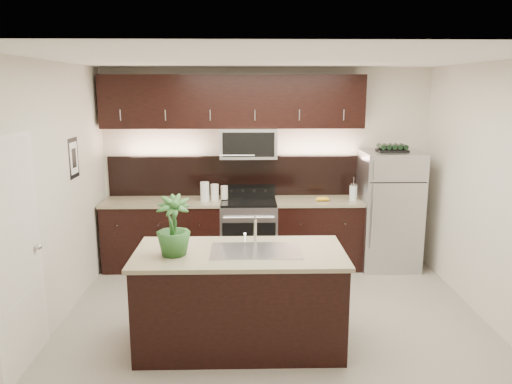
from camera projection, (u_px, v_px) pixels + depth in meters
ground at (274, 321)px, 5.30m from camera, size 4.50×4.50×0.00m
room_walls at (264, 164)px, 4.91m from camera, size 4.52×4.02×2.71m
counter_run at (234, 233)px, 6.85m from camera, size 3.51×0.65×0.94m
upper_fixtures at (235, 110)px, 6.65m from camera, size 3.49×0.40×1.66m
island at (240, 298)px, 4.74m from camera, size 1.96×0.96×0.94m
sink_faucet at (256, 249)px, 4.65m from camera, size 0.84×0.50×0.28m
refrigerator at (389, 210)px, 6.77m from camera, size 0.77×0.70×1.60m
wine_rack at (392, 148)px, 6.60m from camera, size 0.39×0.24×0.10m
plant at (173, 226)px, 4.49m from camera, size 0.34×0.34×0.55m
canisters at (212, 192)px, 6.71m from camera, size 0.36×0.22×0.26m
french_press at (353, 192)px, 6.72m from camera, size 0.11×0.11×0.31m
bananas at (319, 199)px, 6.69m from camera, size 0.19×0.15×0.06m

